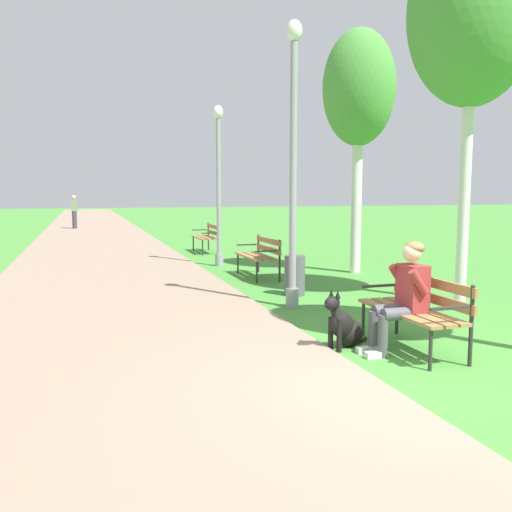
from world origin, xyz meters
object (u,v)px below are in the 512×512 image
object	(u,v)px
park_bench_mid	(260,253)
dog_black	(344,326)
park_bench_far	(207,235)
person_seated_on_near_bench	(404,293)
lamp_post_mid	(219,184)
park_bench_near	(417,306)
pedestrian_distant	(74,212)
birch_tree_third	(359,91)
lamp_post_near	(293,163)
birch_tree_second	(472,15)
litter_bin	(295,275)

from	to	relation	value
park_bench_mid	dog_black	world-z (taller)	park_bench_mid
park_bench_far	park_bench_mid	bearing A→B (deg)	-89.72
person_seated_on_near_bench	lamp_post_mid	bearing A→B (deg)	91.84
person_seated_on_near_bench	lamp_post_mid	size ratio (longest dim) A/B	0.33
park_bench_near	pedestrian_distant	world-z (taller)	pedestrian_distant
park_bench_near	person_seated_on_near_bench	bearing A→B (deg)	-168.14
lamp_post_mid	birch_tree_third	distance (m)	3.85
person_seated_on_near_bench	birch_tree_third	world-z (taller)	birch_tree_third
park_bench_near	dog_black	xyz separation A→B (m)	(-0.75, 0.31, -0.25)
lamp_post_near	birch_tree_second	distance (m)	3.61
park_bench_far	lamp_post_near	xyz separation A→B (m)	(-0.44, -8.02, 1.72)
dog_black	lamp_post_near	size ratio (longest dim) A/B	0.18
park_bench_mid	litter_bin	world-z (taller)	park_bench_mid
park_bench_mid	birch_tree_second	xyz separation A→B (m)	(2.31, -3.48, 4.00)
lamp_post_near	park_bench_near	bearing A→B (deg)	-78.91
park_bench_far	pedestrian_distant	bearing A→B (deg)	108.18
park_bench_near	lamp_post_near	distance (m)	3.14
park_bench_far	lamp_post_mid	size ratio (longest dim) A/B	0.39
park_bench_mid	park_bench_far	bearing A→B (deg)	90.28
park_bench_mid	lamp_post_near	world-z (taller)	lamp_post_near
lamp_post_near	park_bench_far	bearing A→B (deg)	86.90
person_seated_on_near_bench	park_bench_mid	bearing A→B (deg)	88.37
person_seated_on_near_bench	birch_tree_second	size ratio (longest dim) A/B	0.21
dog_black	birch_tree_second	world-z (taller)	birch_tree_second
pedestrian_distant	dog_black	bearing A→B (deg)	-81.73
litter_bin	birch_tree_third	bearing A→B (deg)	42.56
park_bench_mid	lamp_post_mid	world-z (taller)	lamp_post_mid
birch_tree_second	lamp_post_mid	bearing A→B (deg)	116.42
park_bench_far	dog_black	bearing A→B (deg)	-93.80
park_bench_far	lamp_post_mid	xyz separation A→B (m)	(-0.38, -3.01, 1.47)
lamp_post_near	lamp_post_mid	bearing A→B (deg)	89.38
park_bench_mid	birch_tree_second	world-z (taller)	birch_tree_second
person_seated_on_near_bench	litter_bin	size ratio (longest dim) A/B	1.79
litter_bin	park_bench_near	bearing A→B (deg)	-88.33
lamp_post_mid	litter_bin	world-z (taller)	lamp_post_mid
birch_tree_third	pedestrian_distant	bearing A→B (deg)	110.02
park_bench_mid	litter_bin	xyz separation A→B (m)	(-0.06, -2.10, -0.16)
lamp_post_mid	birch_tree_third	size ratio (longest dim) A/B	0.73
person_seated_on_near_bench	park_bench_near	bearing A→B (deg)	11.86
birch_tree_second	pedestrian_distant	xyz separation A→B (m)	(-6.25, 20.41, -3.67)
birch_tree_second	pedestrian_distant	distance (m)	21.66
litter_bin	pedestrian_distant	bearing A→B (deg)	101.54
park_bench_near	birch_tree_third	size ratio (longest dim) A/B	0.28
park_bench_near	birch_tree_second	distance (m)	5.06
lamp_post_mid	litter_bin	size ratio (longest dim) A/B	5.47
lamp_post_mid	birch_tree_second	world-z (taller)	birch_tree_second
park_bench_mid	person_seated_on_near_bench	distance (m)	5.65
person_seated_on_near_bench	pedestrian_distant	bearing A→B (deg)	99.50
park_bench_mid	dog_black	size ratio (longest dim) A/B	1.95
person_seated_on_near_bench	lamp_post_mid	world-z (taller)	lamp_post_mid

